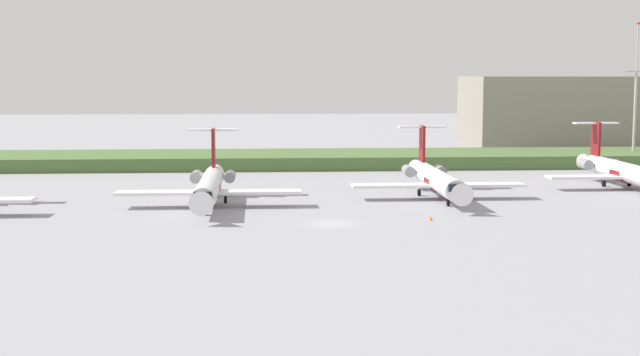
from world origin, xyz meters
name	(u,v)px	position (x,y,z in m)	size (l,w,h in m)	color
ground_plane	(314,189)	(0.00, 30.00, 0.00)	(500.00, 500.00, 0.00)	#939399
grass_berm	(303,159)	(0.00, 62.98, 1.15)	(320.00, 20.00, 2.31)	#4C6B38
regional_jet_third	(209,185)	(-14.02, 14.82, 2.54)	(22.81, 31.00, 9.00)	white
regional_jet_fourth	(436,179)	(15.59, 20.03, 2.54)	(22.81, 31.00, 9.00)	white
regional_jet_fifth	(622,171)	(44.27, 28.06, 2.54)	(22.81, 31.00, 9.00)	white
antenna_mast	(635,105)	(61.11, 63.57, 10.67)	(4.40, 0.50, 25.82)	#B2B2B7
distant_hangar	(576,114)	(59.43, 89.21, 7.97)	(46.29, 23.11, 15.94)	gray
safety_cone_front_marker	(431,218)	(11.34, 1.32, 0.28)	(0.44, 0.44, 0.55)	orange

